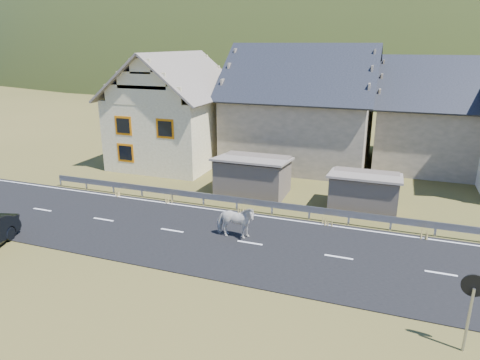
% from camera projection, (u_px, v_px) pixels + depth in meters
% --- Properties ---
extents(ground, '(160.00, 160.00, 0.00)m').
position_uv_depth(ground, '(250.00, 244.00, 19.53)').
color(ground, '#3D3F1A').
rests_on(ground, ground).
extents(road, '(60.00, 7.00, 0.04)m').
position_uv_depth(road, '(250.00, 243.00, 19.53)').
color(road, black).
rests_on(road, ground).
extents(lane_markings, '(60.00, 6.60, 0.01)m').
position_uv_depth(lane_markings, '(250.00, 243.00, 19.52)').
color(lane_markings, silver).
rests_on(lane_markings, road).
extents(guardrail, '(28.10, 0.09, 0.75)m').
position_uv_depth(guardrail, '(272.00, 205.00, 22.66)').
color(guardrail, '#93969B').
rests_on(guardrail, ground).
extents(shed_left, '(4.30, 3.30, 2.40)m').
position_uv_depth(shed_left, '(253.00, 176.00, 25.66)').
color(shed_left, brown).
rests_on(shed_left, ground).
extents(shed_right, '(3.80, 2.90, 2.20)m').
position_uv_depth(shed_right, '(364.00, 193.00, 23.15)').
color(shed_right, brown).
rests_on(shed_right, ground).
extents(house_cream, '(7.80, 9.80, 8.30)m').
position_uv_depth(house_cream, '(175.00, 104.00, 32.17)').
color(house_cream, '#FFF1BD').
rests_on(house_cream, ground).
extents(house_stone_a, '(10.80, 9.80, 8.90)m').
position_uv_depth(house_stone_a, '(302.00, 101.00, 31.87)').
color(house_stone_a, tan).
rests_on(house_stone_a, ground).
extents(house_stone_b, '(9.80, 8.80, 8.10)m').
position_uv_depth(house_stone_b, '(445.00, 109.00, 30.55)').
color(house_stone_b, tan).
rests_on(house_stone_b, ground).
extents(mountain, '(440.00, 280.00, 260.00)m').
position_uv_depth(mountain, '(392.00, 112.00, 185.24)').
color(mountain, '#2C4017').
rests_on(mountain, ground).
extents(conifer_patch, '(76.00, 50.00, 28.00)m').
position_uv_depth(conifer_patch, '(195.00, 52.00, 133.96)').
color(conifer_patch, black).
rests_on(conifer_patch, ground).
extents(horse, '(1.04, 1.97, 1.61)m').
position_uv_depth(horse, '(235.00, 222.00, 19.83)').
color(horse, beige).
rests_on(horse, road).
extents(traffic_mirror, '(0.70, 0.20, 2.51)m').
position_uv_depth(traffic_mirror, '(472.00, 296.00, 12.25)').
color(traffic_mirror, '#93969B').
rests_on(traffic_mirror, ground).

